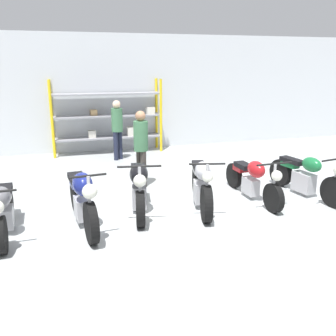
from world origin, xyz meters
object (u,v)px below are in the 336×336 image
at_px(motorcycle_black, 139,187).
at_px(person_browsing, 117,125).
at_px(motorcycle_blue, 82,198).
at_px(person_near_rack, 141,143).
at_px(shelving_rack, 110,118).
at_px(motorcycle_green, 307,176).
at_px(motorcycle_silver, 202,185).
at_px(motorcycle_grey, 4,210).
at_px(motorcycle_red, 253,179).

bearing_deg(motorcycle_black, person_browsing, -172.92).
xyz_separation_m(motorcycle_blue, person_near_rack, (1.42, 1.85, 0.51)).
height_order(shelving_rack, motorcycle_green, shelving_rack).
relative_size(person_browsing, person_near_rack, 0.99).
distance_m(person_browsing, person_near_rack, 2.61).
bearing_deg(motorcycle_green, motorcycle_silver, -98.94).
relative_size(motorcycle_grey, person_browsing, 1.16).
relative_size(motorcycle_black, motorcycle_silver, 1.03).
xyz_separation_m(motorcycle_grey, motorcycle_silver, (3.50, 0.19, 0.04)).
bearing_deg(motorcycle_grey, motorcycle_black, 96.65).
height_order(person_browsing, person_near_rack, person_near_rack).
bearing_deg(motorcycle_red, motorcycle_blue, -85.76).
distance_m(motorcycle_black, person_near_rack, 1.57).
bearing_deg(shelving_rack, motorcycle_silver, -79.01).
bearing_deg(motorcycle_grey, motorcycle_green, 89.72).
height_order(motorcycle_green, person_browsing, person_browsing).
xyz_separation_m(motorcycle_silver, motorcycle_red, (1.18, 0.14, -0.03)).
relative_size(motorcycle_red, person_near_rack, 1.23).
bearing_deg(motorcycle_blue, person_browsing, 157.52).
bearing_deg(shelving_rack, motorcycle_green, -56.94).
relative_size(motorcycle_grey, person_near_rack, 1.16).
distance_m(shelving_rack, motorcycle_black, 5.05).
bearing_deg(shelving_rack, person_browsing, -86.73).
bearing_deg(motorcycle_blue, motorcycle_red, 90.20).
bearing_deg(person_near_rack, motorcycle_green, 134.56).
xyz_separation_m(motorcycle_blue, person_browsing, (1.30, 4.46, 0.50)).
relative_size(motorcycle_black, person_near_rack, 1.20).
xyz_separation_m(motorcycle_silver, person_near_rack, (-0.83, 1.61, 0.55)).
bearing_deg(motorcycle_silver, motorcycle_green, 103.99).
distance_m(motorcycle_black, motorcycle_green, 3.55).
height_order(shelving_rack, person_near_rack, shelving_rack).
relative_size(shelving_rack, motorcycle_silver, 1.67).
distance_m(shelving_rack, motorcycle_blue, 5.60).
relative_size(shelving_rack, motorcycle_grey, 1.69).
height_order(motorcycle_silver, person_browsing, person_browsing).
height_order(motorcycle_grey, motorcycle_green, motorcycle_green).
bearing_deg(shelving_rack, motorcycle_blue, -102.91).
xyz_separation_m(motorcycle_blue, motorcycle_red, (3.43, 0.39, -0.07)).
distance_m(motorcycle_blue, motorcycle_red, 3.45).
bearing_deg(motorcycle_grey, person_browsing, 147.71).
bearing_deg(motorcycle_silver, motorcycle_grey, -73.28).
bearing_deg(motorcycle_black, person_near_rack, 176.36).
bearing_deg(shelving_rack, motorcycle_red, -66.56).
bearing_deg(person_browsing, motorcycle_green, -178.73).
bearing_deg(shelving_rack, motorcycle_grey, -114.92).
relative_size(motorcycle_silver, motorcycle_red, 0.95).
distance_m(motorcycle_black, person_browsing, 4.09).
bearing_deg(motorcycle_red, motorcycle_silver, -85.25).
bearing_deg(motorcycle_grey, motorcycle_blue, 85.13).
bearing_deg(motorcycle_black, motorcycle_red, 99.64).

